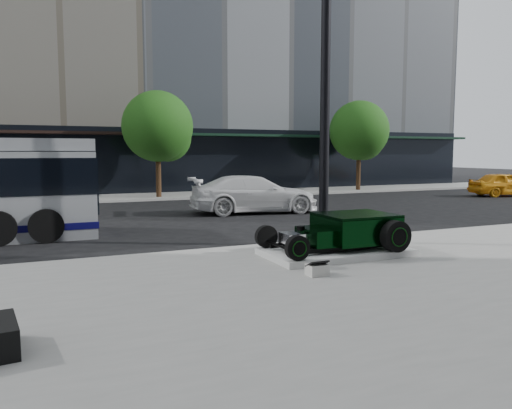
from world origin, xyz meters
name	(u,v)px	position (x,y,z in m)	size (l,w,h in m)	color
ground	(223,237)	(0.00, 0.00, 0.00)	(120.00, 120.00, 0.00)	black
sidewalk_far	(137,197)	(0.00, 14.00, 0.06)	(70.00, 4.00, 0.12)	gray
street_trees	(160,129)	(1.15, 13.07, 3.77)	(29.80, 3.80, 5.70)	black
display_plinth	(336,252)	(1.39, -4.03, 0.20)	(3.40, 1.80, 0.15)	silver
hot_rod	(348,230)	(1.72, -4.03, 0.70)	(3.22, 2.00, 0.81)	black
info_plaque	(317,269)	(-0.02, -5.55, 0.24)	(0.40, 0.30, 0.31)	silver
lamppost	(325,94)	(2.07, -2.33, 4.06)	(0.47, 0.47, 8.53)	black
white_sedan	(254,194)	(3.31, 5.25, 0.78)	(2.19, 5.39, 1.56)	white
yellow_taxi	(506,184)	(19.78, 6.67, 0.69)	(1.64, 4.07, 1.39)	orange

